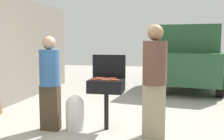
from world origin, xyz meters
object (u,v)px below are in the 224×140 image
at_px(hot_dog_0, 110,79).
at_px(hot_dog_3, 116,80).
at_px(hot_dog_13, 97,78).
at_px(person_left, 50,80).
at_px(parked_minivan, 190,57).
at_px(bbq_grill, 106,88).
at_px(hot_dog_6, 106,80).
at_px(hot_dog_8, 100,79).
at_px(person_right, 155,77).
at_px(hot_dog_1, 115,80).
at_px(hot_dog_7, 100,79).
at_px(hot_dog_11, 112,78).
at_px(hot_dog_2, 106,79).
at_px(hot_dog_12, 113,78).
at_px(propane_tank, 75,112).
at_px(hot_dog_5, 93,80).
at_px(hot_dog_9, 103,79).
at_px(hot_dog_4, 102,78).
at_px(hot_dog_10, 100,78).

height_order(hot_dog_0, hot_dog_3, same).
bearing_deg(hot_dog_13, person_left, -161.76).
xyz_separation_m(person_left, parked_minivan, (2.74, 5.11, 0.14)).
height_order(bbq_grill, hot_dog_3, hot_dog_3).
height_order(hot_dog_6, hot_dog_8, same).
bearing_deg(hot_dog_8, hot_dog_3, -14.04).
bearing_deg(hot_dog_3, person_right, -11.14).
bearing_deg(hot_dog_1, person_left, -172.91).
bearing_deg(hot_dog_13, person_right, -15.86).
xyz_separation_m(bbq_grill, hot_dog_7, (-0.11, -0.01, 0.15)).
bearing_deg(hot_dog_11, person_right, -23.28).
distance_m(hot_dog_8, person_left, 0.86).
bearing_deg(hot_dog_2, hot_dog_3, -37.17).
relative_size(hot_dog_11, person_left, 0.08).
bearing_deg(parked_minivan, hot_dog_12, 78.38).
xyz_separation_m(hot_dog_2, hot_dog_6, (0.04, -0.18, 0.00)).
bearing_deg(hot_dog_11, hot_dog_0, -100.20).
xyz_separation_m(hot_dog_7, hot_dog_12, (0.20, 0.11, 0.00)).
distance_m(hot_dog_7, propane_tank, 0.73).
bearing_deg(hot_dog_13, bbq_grill, -12.06).
distance_m(hot_dog_5, propane_tank, 0.67).
height_order(hot_dog_0, hot_dog_7, same).
relative_size(hot_dog_5, hot_dog_9, 1.00).
bearing_deg(person_left, parked_minivan, 78.52).
height_order(hot_dog_1, hot_dog_9, same).
xyz_separation_m(hot_dog_12, person_right, (0.74, -0.35, 0.08)).
bearing_deg(hot_dog_11, hot_dog_1, -61.79).
distance_m(hot_dog_2, hot_dog_6, 0.19).
bearing_deg(person_right, parked_minivan, -85.40).
relative_size(hot_dog_1, hot_dog_11, 1.00).
bearing_deg(hot_dog_7, person_left, -165.81).
bearing_deg(hot_dog_3, hot_dog_5, -176.76).
bearing_deg(hot_dog_8, hot_dog_4, 89.20).
distance_m(hot_dog_12, person_left, 1.09).
relative_size(hot_dog_11, parked_minivan, 0.03).
bearing_deg(bbq_grill, hot_dog_9, -112.70).
bearing_deg(bbq_grill, hot_dog_13, 167.94).
bearing_deg(hot_dog_4, hot_dog_5, -111.94).
distance_m(hot_dog_2, hot_dog_7, 0.10).
bearing_deg(bbq_grill, hot_dog_11, 42.21).
height_order(hot_dog_8, hot_dog_9, same).
xyz_separation_m(hot_dog_7, parked_minivan, (1.90, 4.89, 0.13)).
relative_size(hot_dog_3, hot_dog_5, 1.00).
relative_size(hot_dog_9, hot_dog_13, 1.00).
distance_m(hot_dog_2, person_right, 0.91).
distance_m(hot_dog_10, person_right, 1.06).
height_order(hot_dog_4, hot_dog_7, same).
bearing_deg(hot_dog_5, hot_dog_13, 83.75).
height_order(hot_dog_12, propane_tank, hot_dog_12).
distance_m(hot_dog_0, hot_dog_10, 0.26).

